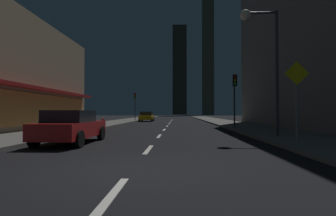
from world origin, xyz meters
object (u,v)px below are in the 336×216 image
at_px(car_parked_far, 147,116).
at_px(pedestrian_crossing_sign, 297,95).
at_px(fire_hydrant_far_left, 103,122).
at_px(street_lamp_right, 261,41).
at_px(traffic_light_near_right, 235,89).
at_px(traffic_light_far_left, 135,100).
at_px(car_parked_near, 71,127).

bearing_deg(car_parked_far, pedestrian_crossing_sign, -71.59).
bearing_deg(fire_hydrant_far_left, street_lamp_right, -41.72).
relative_size(traffic_light_near_right, pedestrian_crossing_sign, 1.33).
bearing_deg(street_lamp_right, traffic_light_far_left, 113.51).
relative_size(car_parked_near, traffic_light_far_left, 1.01).
bearing_deg(car_parked_near, pedestrian_crossing_sign, -7.02).
relative_size(fire_hydrant_far_left, traffic_light_far_left, 0.16).
bearing_deg(car_parked_near, traffic_light_far_left, 93.97).
xyz_separation_m(car_parked_far, traffic_light_near_right, (9.10, -17.49, 2.45)).
bearing_deg(car_parked_far, fire_hydrant_far_left, -99.27).
distance_m(car_parked_near, pedestrian_crossing_sign, 9.36).
distance_m(car_parked_far, pedestrian_crossing_sign, 29.16).
xyz_separation_m(traffic_light_near_right, street_lamp_right, (-0.12, -6.67, 1.87)).
bearing_deg(traffic_light_far_left, street_lamp_right, -66.49).
bearing_deg(traffic_light_far_left, fire_hydrant_far_left, -91.53).
relative_size(car_parked_near, fire_hydrant_far_left, 6.48).
bearing_deg(pedestrian_crossing_sign, car_parked_far, 108.41).
relative_size(traffic_light_near_right, traffic_light_far_left, 1.00).
xyz_separation_m(car_parked_near, street_lamp_right, (8.98, 2.35, 4.33)).
bearing_deg(pedestrian_crossing_sign, traffic_light_near_right, 90.56).
xyz_separation_m(traffic_light_far_left, street_lamp_right, (10.88, -25.01, 1.87)).
bearing_deg(traffic_light_near_right, pedestrian_crossing_sign, -89.44).
xyz_separation_m(car_parked_far, street_lamp_right, (8.98, -24.16, 4.33)).
bearing_deg(pedestrian_crossing_sign, traffic_light_far_left, 111.28).
xyz_separation_m(fire_hydrant_far_left, traffic_light_near_right, (11.40, -3.39, 2.74)).
bearing_deg(traffic_light_far_left, traffic_light_near_right, -59.05).
bearing_deg(street_lamp_right, fire_hydrant_far_left, 138.28).
relative_size(traffic_light_far_left, street_lamp_right, 0.64).
xyz_separation_m(car_parked_far, traffic_light_far_left, (-1.90, 0.85, 2.45)).
distance_m(car_parked_far, traffic_light_far_left, 3.22).
bearing_deg(traffic_light_near_right, traffic_light_far_left, 120.95).
height_order(fire_hydrant_far_left, traffic_light_far_left, traffic_light_far_left).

